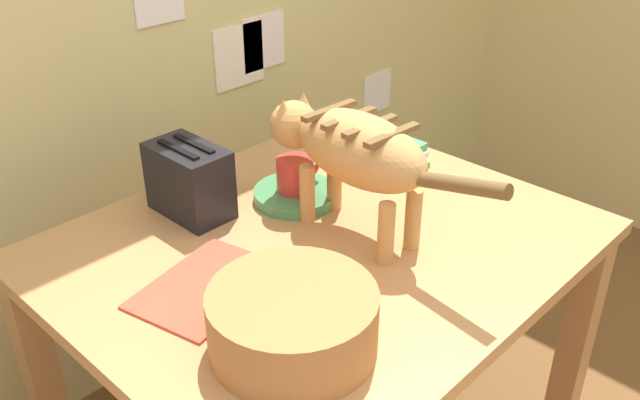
{
  "coord_description": "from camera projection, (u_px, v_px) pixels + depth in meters",
  "views": [
    {
      "loc": [
        -0.88,
        0.09,
        1.59
      ],
      "look_at": [
        0.07,
        1.0,
        0.85
      ],
      "focal_mm": 38.79,
      "sensor_mm": 36.0,
      "label": 1
    }
  ],
  "objects": [
    {
      "name": "wicker_basket",
      "position": [
        293.0,
        320.0,
        1.21
      ],
      "size": [
        0.3,
        0.3,
        0.12
      ],
      "color": "#B3733E",
      "rests_on": "dining_table"
    },
    {
      "name": "toaster",
      "position": [
        189.0,
        180.0,
        1.62
      ],
      "size": [
        0.12,
        0.2,
        0.18
      ],
      "color": "black",
      "rests_on": "dining_table"
    },
    {
      "name": "book_stack",
      "position": [
        390.0,
        157.0,
        1.85
      ],
      "size": [
        0.19,
        0.15,
        0.07
      ],
      "color": "#429F5A",
      "rests_on": "dining_table"
    },
    {
      "name": "dining_table",
      "position": [
        320.0,
        272.0,
        1.6
      ],
      "size": [
        1.14,
        0.96,
        0.75
      ],
      "color": "tan",
      "rests_on": "ground_plane"
    },
    {
      "name": "magazine",
      "position": [
        207.0,
        286.0,
        1.4
      ],
      "size": [
        0.33,
        0.26,
        0.01
      ],
      "primitive_type": "cube",
      "rotation": [
        0.0,
        0.0,
        0.22
      ],
      "color": "#E44830",
      "rests_on": "dining_table"
    },
    {
      "name": "cat",
      "position": [
        352.0,
        149.0,
        1.5
      ],
      "size": [
        0.18,
        0.64,
        0.29
      ],
      "rotation": [
        0.0,
        0.0,
        -0.05
      ],
      "color": "tan",
      "rests_on": "dining_table"
    },
    {
      "name": "coffee_mug",
      "position": [
        296.0,
        174.0,
        1.68
      ],
      "size": [
        0.13,
        0.09,
        0.08
      ],
      "color": "red",
      "rests_on": "saucer_bowl"
    },
    {
      "name": "saucer_bowl",
      "position": [
        295.0,
        195.0,
        1.71
      ],
      "size": [
        0.21,
        0.21,
        0.03
      ],
      "primitive_type": "cylinder",
      "color": "#458C55",
      "rests_on": "dining_table"
    }
  ]
}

